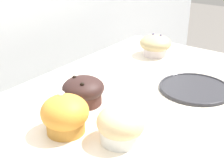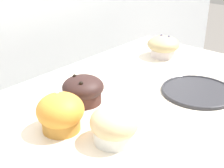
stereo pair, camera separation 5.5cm
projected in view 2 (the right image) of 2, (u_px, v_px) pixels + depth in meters
wall_back at (6, 58)px, 1.15m from camera, size 3.20×0.10×1.80m
muffin_front_center at (83, 90)px, 0.78m from camera, size 0.10×0.10×0.07m
muffin_back_left at (60, 113)px, 0.66m from camera, size 0.10×0.10×0.09m
muffin_back_right at (163, 46)px, 1.08m from camera, size 0.11×0.11×0.07m
muffin_front_left at (114, 125)px, 0.63m from camera, size 0.10×0.10×0.08m
serving_plate at (198, 91)px, 0.84m from camera, size 0.20×0.20×0.01m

